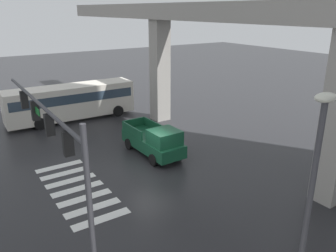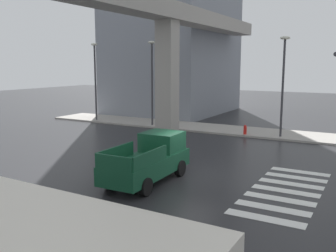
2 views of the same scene
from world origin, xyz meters
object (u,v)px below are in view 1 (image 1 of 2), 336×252
city_bus (71,100)px  street_lamp_near_corner (311,190)px  traffic_signal_mast (52,136)px  pickup_truck (155,141)px

city_bus → street_lamp_near_corner: street_lamp_near_corner is taller
city_bus → traffic_signal_mast: bearing=-19.6°
pickup_truck → street_lamp_near_corner: 13.84m
city_bus → traffic_signal_mast: 17.19m
city_bus → street_lamp_near_corner: bearing=-2.3°
pickup_truck → traffic_signal_mast: traffic_signal_mast is taller
pickup_truck → city_bus: size_ratio=0.47×
traffic_signal_mast → pickup_truck: bearing=124.9°
city_bus → traffic_signal_mast: size_ratio=1.00×
traffic_signal_mast → street_lamp_near_corner: (7.66, 4.76, -0.12)m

